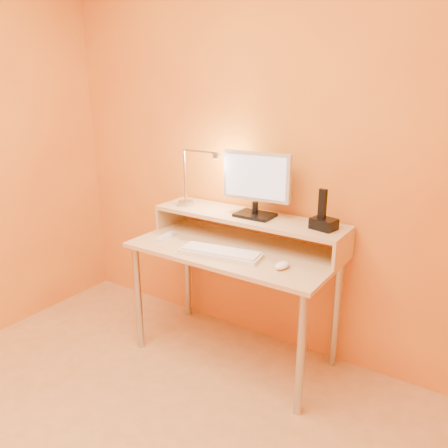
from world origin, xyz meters
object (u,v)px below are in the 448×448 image
Objects in this scene: keyboard at (221,253)px; remote_control at (166,236)px; lamp_base at (186,203)px; mouse at (282,265)px; phone_dock at (324,224)px; monitor_panel at (257,176)px.

keyboard is 2.77× the size of remote_control.
lamp_base is 0.96× the size of mouse.
keyboard is at bearing -10.89° from remote_control.
keyboard is at bearing -137.28° from phone_dock.
phone_dock is at bearing 22.43° from keyboard.
mouse reaches higher than remote_control.
keyboard is at bearing -30.24° from lamp_base.
monitor_panel reaches higher than remote_control.
keyboard is 0.37m from mouse.
remote_control is (-0.49, -0.25, -0.39)m from monitor_panel.
monitor_panel is 0.49m from keyboard.
mouse is (0.37, 0.02, 0.01)m from keyboard.
phone_dock is (0.42, -0.01, -0.21)m from monitor_panel.
remote_control is at bearing -176.41° from mouse.
lamp_base is (-0.49, -0.04, -0.23)m from monitor_panel.
monitor_panel is at bearing 71.64° from keyboard.
mouse is 0.80m from remote_control.
lamp_base is 0.60× the size of remote_control.
phone_dock reaches higher than lamp_base.
remote_control is at bearing -158.71° from monitor_panel.
keyboard is (-0.05, -0.30, -0.39)m from monitor_panel.
lamp_base reaches higher than mouse.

